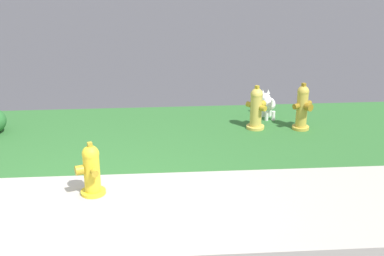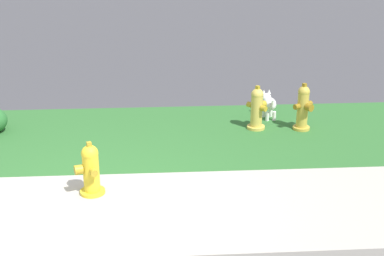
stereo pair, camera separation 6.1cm
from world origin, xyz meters
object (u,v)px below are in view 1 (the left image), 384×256
fire_hydrant_by_grass_verge (91,170)px  fire_hydrant_near_corner (256,108)px  small_white_dog (268,103)px  fire_hydrant_across_street (302,107)px

fire_hydrant_by_grass_verge → fire_hydrant_near_corner: bearing=-68.8°
fire_hydrant_near_corner → small_white_dog: (0.30, 0.51, -0.09)m
fire_hydrant_by_grass_verge → fire_hydrant_near_corner: fire_hydrant_near_corner is taller
fire_hydrant_across_street → fire_hydrant_by_grass_verge: size_ratio=1.12×
fire_hydrant_near_corner → small_white_dog: size_ratio=1.44×
fire_hydrant_by_grass_verge → small_white_dog: (2.76, 2.63, -0.07)m
fire_hydrant_across_street → fire_hydrant_by_grass_verge: fire_hydrant_across_street is taller
fire_hydrant_across_street → fire_hydrant_by_grass_verge: bearing=2.2°
fire_hydrant_across_street → small_white_dog: fire_hydrant_across_street is taller
fire_hydrant_near_corner → fire_hydrant_by_grass_verge: bearing=-91.4°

